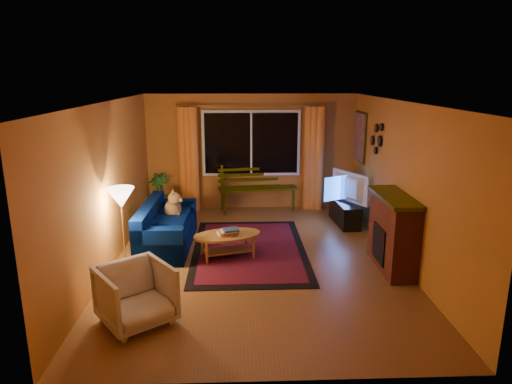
{
  "coord_description": "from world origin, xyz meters",
  "views": [
    {
      "loc": [
        -0.28,
        -6.82,
        2.89
      ],
      "look_at": [
        0.0,
        0.3,
        1.05
      ],
      "focal_mm": 32.0,
      "sensor_mm": 36.0,
      "label": 1
    }
  ],
  "objects_px": {
    "sofa": "(167,225)",
    "tv_console": "(345,213)",
    "floor_lamp": "(123,231)",
    "bench": "(258,199)",
    "coffee_table": "(227,246)",
    "armchair": "(136,292)"
  },
  "relations": [
    {
      "from": "sofa",
      "to": "tv_console",
      "type": "relative_size",
      "value": 1.75
    },
    {
      "from": "floor_lamp",
      "to": "tv_console",
      "type": "bearing_deg",
      "value": 28.95
    },
    {
      "from": "bench",
      "to": "sofa",
      "type": "relative_size",
      "value": 0.9
    },
    {
      "from": "coffee_table",
      "to": "sofa",
      "type": "bearing_deg",
      "value": 152.28
    },
    {
      "from": "tv_console",
      "to": "armchair",
      "type": "bearing_deg",
      "value": -135.98
    },
    {
      "from": "armchair",
      "to": "coffee_table",
      "type": "height_order",
      "value": "armchair"
    },
    {
      "from": "floor_lamp",
      "to": "coffee_table",
      "type": "xyz_separation_m",
      "value": [
        1.53,
        0.46,
        -0.44
      ]
    },
    {
      "from": "sofa",
      "to": "coffee_table",
      "type": "xyz_separation_m",
      "value": [
        1.05,
        -0.55,
        -0.18
      ]
    },
    {
      "from": "sofa",
      "to": "armchair",
      "type": "height_order",
      "value": "armchair"
    },
    {
      "from": "bench",
      "to": "armchair",
      "type": "bearing_deg",
      "value": -118.31
    },
    {
      "from": "sofa",
      "to": "floor_lamp",
      "type": "relative_size",
      "value": 1.47
    },
    {
      "from": "sofa",
      "to": "tv_console",
      "type": "bearing_deg",
      "value": 19.6
    },
    {
      "from": "bench",
      "to": "sofa",
      "type": "distance_m",
      "value": 2.66
    },
    {
      "from": "bench",
      "to": "coffee_table",
      "type": "bearing_deg",
      "value": -111.69
    },
    {
      "from": "coffee_table",
      "to": "bench",
      "type": "bearing_deg",
      "value": 77.04
    },
    {
      "from": "bench",
      "to": "floor_lamp",
      "type": "xyz_separation_m",
      "value": [
        -2.13,
        -3.08,
        0.39
      ]
    },
    {
      "from": "bench",
      "to": "armchair",
      "type": "distance_m",
      "value": 4.9
    },
    {
      "from": "coffee_table",
      "to": "tv_console",
      "type": "height_order",
      "value": "tv_console"
    },
    {
      "from": "sofa",
      "to": "coffee_table",
      "type": "height_order",
      "value": "sofa"
    },
    {
      "from": "sofa",
      "to": "armchair",
      "type": "distance_m",
      "value": 2.53
    },
    {
      "from": "bench",
      "to": "floor_lamp",
      "type": "height_order",
      "value": "floor_lamp"
    },
    {
      "from": "armchair",
      "to": "coffee_table",
      "type": "distance_m",
      "value": 2.25
    }
  ]
}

